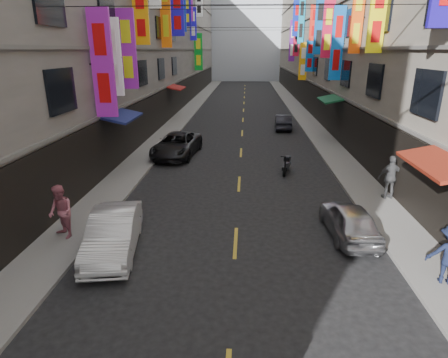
# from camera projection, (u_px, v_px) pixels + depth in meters

# --- Properties ---
(sidewalk_left) EXTENTS (2.00, 90.00, 0.12)m
(sidewalk_left) POSITION_uv_depth(u_px,v_px,m) (181.00, 119.00, 35.92)
(sidewalk_left) COLOR slate
(sidewalk_left) RESTS_ON ground
(sidewalk_right) EXTENTS (2.00, 90.00, 0.12)m
(sidewalk_right) POSITION_uv_depth(u_px,v_px,m) (307.00, 120.00, 35.25)
(sidewalk_right) COLOR slate
(sidewalk_right) RESTS_ON ground
(building_row_left) EXTENTS (10.14, 90.00, 19.00)m
(building_row_left) POSITION_uv_depth(u_px,v_px,m) (110.00, 12.00, 33.16)
(building_row_left) COLOR gray
(building_row_left) RESTS_ON ground
(building_row_right) EXTENTS (10.14, 90.00, 19.00)m
(building_row_right) POSITION_uv_depth(u_px,v_px,m) (385.00, 10.00, 31.84)
(building_row_right) COLOR gray
(building_row_right) RESTS_ON ground
(haze_block) EXTENTS (18.00, 8.00, 22.00)m
(haze_block) POSITION_uv_depth(u_px,v_px,m) (246.00, 26.00, 79.17)
(haze_block) COLOR silver
(haze_block) RESTS_ON ground
(shop_signage) EXTENTS (14.00, 55.00, 12.40)m
(shop_signage) POSITION_uv_depth(u_px,v_px,m) (242.00, 7.00, 26.14)
(shop_signage) COLOR #0D36A0
(shop_signage) RESTS_ON ground
(street_awnings) EXTENTS (13.99, 35.20, 0.41)m
(street_awnings) POSITION_uv_depth(u_px,v_px,m) (217.00, 117.00, 19.60)
(street_awnings) COLOR #134A2B
(street_awnings) RESTS_ON ground
(overhead_cables) EXTENTS (14.00, 38.04, 1.24)m
(overhead_cables) POSITION_uv_depth(u_px,v_px,m) (243.00, 4.00, 21.40)
(overhead_cables) COLOR black
(overhead_cables) RESTS_ON ground
(lane_markings) EXTENTS (0.12, 80.20, 0.01)m
(lane_markings) POSITION_uv_depth(u_px,v_px,m) (243.00, 126.00, 32.77)
(lane_markings) COLOR gold
(lane_markings) RESTS_ON ground
(scooter_far_right) EXTENTS (0.68, 1.78, 1.14)m
(scooter_far_right) POSITION_uv_depth(u_px,v_px,m) (286.00, 165.00, 20.17)
(scooter_far_right) COLOR black
(scooter_far_right) RESTS_ON ground
(car_left_mid) EXTENTS (2.07, 4.28, 1.35)m
(car_left_mid) POSITION_uv_depth(u_px,v_px,m) (113.00, 233.00, 12.17)
(car_left_mid) COLOR silver
(car_left_mid) RESTS_ON ground
(car_left_far) EXTENTS (2.82, 5.26, 1.40)m
(car_left_far) POSITION_uv_depth(u_px,v_px,m) (177.00, 145.00, 23.33)
(car_left_far) COLOR black
(car_left_far) RESTS_ON ground
(car_right_mid) EXTENTS (1.67, 3.69, 1.23)m
(car_right_mid) POSITION_uv_depth(u_px,v_px,m) (349.00, 220.00, 13.24)
(car_right_mid) COLOR #ACACB0
(car_right_mid) RESTS_ON ground
(car_right_far) EXTENTS (1.46, 3.77, 1.22)m
(car_right_far) POSITION_uv_depth(u_px,v_px,m) (283.00, 122.00, 31.25)
(car_right_far) COLOR #25252D
(car_right_far) RESTS_ON ground
(pedestrian_lfar) EXTENTS (1.11, 1.07, 1.90)m
(pedestrian_lfar) POSITION_uv_depth(u_px,v_px,m) (61.00, 212.00, 12.79)
(pedestrian_lfar) COLOR #C06576
(pedestrian_lfar) RESTS_ON sidewalk_left
(pedestrian_rfar) EXTENTS (1.20, 0.78, 1.93)m
(pedestrian_rfar) POSITION_uv_depth(u_px,v_px,m) (391.00, 177.00, 16.21)
(pedestrian_rfar) COLOR #4F5052
(pedestrian_rfar) RESTS_ON sidewalk_right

